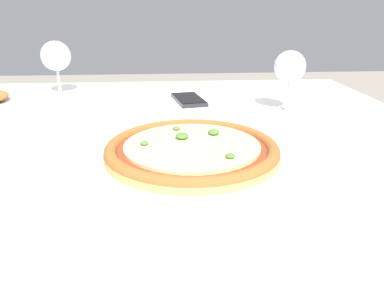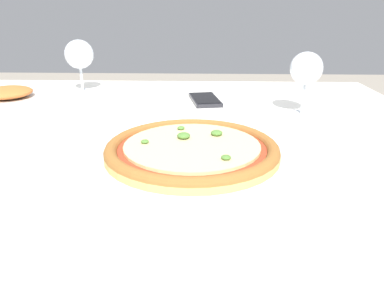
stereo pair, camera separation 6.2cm
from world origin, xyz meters
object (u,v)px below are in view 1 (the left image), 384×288
Objects in this scene: dining_table at (130,164)px; wine_glass_far_right at (56,57)px; cell_phone at (189,99)px; pizza_plate at (192,151)px; wine_glass_far_left at (290,69)px.

wine_glass_far_right is (-0.23, 0.34, 0.19)m from dining_table.
wine_glass_far_right is at bearing 163.37° from cell_phone.
dining_table is at bearing -56.46° from wine_glass_far_right.
pizza_plate is (0.12, -0.18, 0.10)m from dining_table.
cell_phone reaches higher than dining_table.
wine_glass_far_left is at bearing 15.82° from dining_table.
dining_table is 0.29m from cell_phone.
wine_glass_far_right is at bearing 158.66° from wine_glass_far_left.
wine_glass_far_left is 0.97× the size of wine_glass_far_right.
wine_glass_far_left is 0.65m from wine_glass_far_right.
wine_glass_far_left reaches higher than dining_table.
dining_table is at bearing -164.18° from wine_glass_far_left.
pizza_plate is 2.17× the size of cell_phone.
wine_glass_far_left is at bearing -21.34° from wine_glass_far_right.
dining_table is 8.96× the size of wine_glass_far_left.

